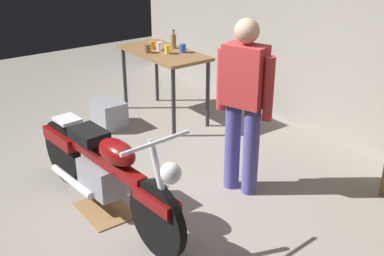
{
  "coord_description": "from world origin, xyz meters",
  "views": [
    {
      "loc": [
        3.23,
        -1.74,
        2.43
      ],
      "look_at": [
        -0.06,
        0.7,
        0.65
      ],
      "focal_mm": 44.78,
      "sensor_mm": 36.0,
      "label": 1
    }
  ],
  "objects_px": {
    "storage_bin": "(109,114)",
    "mug_orange_travel": "(153,45)",
    "mug_brown_stoneware": "(148,49)",
    "mug_blue_enamel": "(183,48)",
    "mug_white_ceramic": "(160,46)",
    "mug_yellow_tall": "(168,49)",
    "bottle": "(174,41)",
    "motorcycle": "(104,169)",
    "person_standing": "(244,100)"
  },
  "relations": [
    {
      "from": "storage_bin",
      "to": "mug_orange_travel",
      "type": "distance_m",
      "value": 1.05
    },
    {
      "from": "mug_brown_stoneware",
      "to": "mug_blue_enamel",
      "type": "bearing_deg",
      "value": 54.75
    },
    {
      "from": "mug_white_ceramic",
      "to": "mug_yellow_tall",
      "type": "xyz_separation_m",
      "value": [
        0.18,
        0.0,
        -0.0
      ]
    },
    {
      "from": "mug_white_ceramic",
      "to": "mug_blue_enamel",
      "type": "height_order",
      "value": "mug_white_ceramic"
    },
    {
      "from": "mug_brown_stoneware",
      "to": "mug_blue_enamel",
      "type": "height_order",
      "value": "mug_blue_enamel"
    },
    {
      "from": "mug_brown_stoneware",
      "to": "bottle",
      "type": "distance_m",
      "value": 0.4
    },
    {
      "from": "motorcycle",
      "to": "person_standing",
      "type": "xyz_separation_m",
      "value": [
        0.4,
        1.25,
        0.48
      ]
    },
    {
      "from": "mug_brown_stoneware",
      "to": "mug_white_ceramic",
      "type": "bearing_deg",
      "value": 87.02
    },
    {
      "from": "mug_white_ceramic",
      "to": "mug_brown_stoneware",
      "type": "height_order",
      "value": "mug_white_ceramic"
    },
    {
      "from": "bottle",
      "to": "mug_yellow_tall",
      "type": "bearing_deg",
      "value": -50.07
    },
    {
      "from": "motorcycle",
      "to": "mug_yellow_tall",
      "type": "bearing_deg",
      "value": 127.14
    },
    {
      "from": "mug_white_ceramic",
      "to": "bottle",
      "type": "relative_size",
      "value": 0.46
    },
    {
      "from": "mug_brown_stoneware",
      "to": "mug_yellow_tall",
      "type": "xyz_separation_m",
      "value": [
        0.19,
        0.17,
        0.0
      ]
    },
    {
      "from": "storage_bin",
      "to": "bottle",
      "type": "bearing_deg",
      "value": 83.47
    },
    {
      "from": "person_standing",
      "to": "bottle",
      "type": "relative_size",
      "value": 6.93
    },
    {
      "from": "motorcycle",
      "to": "storage_bin",
      "type": "relative_size",
      "value": 4.98
    },
    {
      "from": "mug_blue_enamel",
      "to": "mug_orange_travel",
      "type": "relative_size",
      "value": 1.01
    },
    {
      "from": "storage_bin",
      "to": "mug_blue_enamel",
      "type": "xyz_separation_m",
      "value": [
        0.36,
        0.91,
        0.78
      ]
    },
    {
      "from": "mug_yellow_tall",
      "to": "mug_orange_travel",
      "type": "bearing_deg",
      "value": -175.8
    },
    {
      "from": "person_standing",
      "to": "storage_bin",
      "type": "relative_size",
      "value": 3.8
    },
    {
      "from": "mug_white_ceramic",
      "to": "mug_orange_travel",
      "type": "bearing_deg",
      "value": -170.29
    },
    {
      "from": "person_standing",
      "to": "mug_white_ceramic",
      "type": "bearing_deg",
      "value": -30.53
    },
    {
      "from": "mug_yellow_tall",
      "to": "person_standing",
      "type": "bearing_deg",
      "value": -12.82
    },
    {
      "from": "mug_orange_travel",
      "to": "storage_bin",
      "type": "bearing_deg",
      "value": -88.03
    },
    {
      "from": "mug_yellow_tall",
      "to": "mug_white_ceramic",
      "type": "bearing_deg",
      "value": -179.94
    },
    {
      "from": "mug_white_ceramic",
      "to": "mug_brown_stoneware",
      "type": "xyz_separation_m",
      "value": [
        -0.01,
        -0.17,
        -0.0
      ]
    },
    {
      "from": "mug_blue_enamel",
      "to": "mug_yellow_tall",
      "type": "height_order",
      "value": "same"
    },
    {
      "from": "motorcycle",
      "to": "mug_orange_travel",
      "type": "height_order",
      "value": "mug_orange_travel"
    },
    {
      "from": "storage_bin",
      "to": "mug_white_ceramic",
      "type": "distance_m",
      "value": 1.07
    },
    {
      "from": "person_standing",
      "to": "mug_brown_stoneware",
      "type": "bearing_deg",
      "value": -25.74
    },
    {
      "from": "storage_bin",
      "to": "mug_orange_travel",
      "type": "height_order",
      "value": "mug_orange_travel"
    },
    {
      "from": "motorcycle",
      "to": "mug_blue_enamel",
      "type": "bearing_deg",
      "value": 122.91
    },
    {
      "from": "mug_brown_stoneware",
      "to": "mug_orange_travel",
      "type": "height_order",
      "value": "mug_brown_stoneware"
    },
    {
      "from": "mug_brown_stoneware",
      "to": "mug_orange_travel",
      "type": "bearing_deg",
      "value": 129.3
    },
    {
      "from": "storage_bin",
      "to": "mug_brown_stoneware",
      "type": "height_order",
      "value": "mug_brown_stoneware"
    },
    {
      "from": "mug_white_ceramic",
      "to": "mug_yellow_tall",
      "type": "bearing_deg",
      "value": 0.06
    },
    {
      "from": "motorcycle",
      "to": "storage_bin",
      "type": "distance_m",
      "value": 2.02
    },
    {
      "from": "storage_bin",
      "to": "mug_yellow_tall",
      "type": "distance_m",
      "value": 1.1
    },
    {
      "from": "storage_bin",
      "to": "mug_brown_stoneware",
      "type": "distance_m",
      "value": 0.96
    },
    {
      "from": "mug_yellow_tall",
      "to": "bottle",
      "type": "distance_m",
      "value": 0.29
    },
    {
      "from": "person_standing",
      "to": "mug_brown_stoneware",
      "type": "height_order",
      "value": "person_standing"
    },
    {
      "from": "motorcycle",
      "to": "bottle",
      "type": "height_order",
      "value": "bottle"
    },
    {
      "from": "person_standing",
      "to": "mug_white_ceramic",
      "type": "xyz_separation_m",
      "value": [
        -2.05,
        0.43,
        0.03
      ]
    },
    {
      "from": "mug_blue_enamel",
      "to": "storage_bin",
      "type": "bearing_deg",
      "value": -111.38
    },
    {
      "from": "bottle",
      "to": "motorcycle",
      "type": "bearing_deg",
      "value": -48.79
    },
    {
      "from": "person_standing",
      "to": "mug_orange_travel",
      "type": "height_order",
      "value": "person_standing"
    },
    {
      "from": "mug_white_ceramic",
      "to": "mug_brown_stoneware",
      "type": "bearing_deg",
      "value": -92.98
    },
    {
      "from": "mug_orange_travel",
      "to": "mug_yellow_tall",
      "type": "height_order",
      "value": "mug_yellow_tall"
    },
    {
      "from": "motorcycle",
      "to": "mug_brown_stoneware",
      "type": "xyz_separation_m",
      "value": [
        -1.66,
        1.5,
        0.5
      ]
    },
    {
      "from": "mug_white_ceramic",
      "to": "mug_orange_travel",
      "type": "distance_m",
      "value": 0.14
    }
  ]
}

